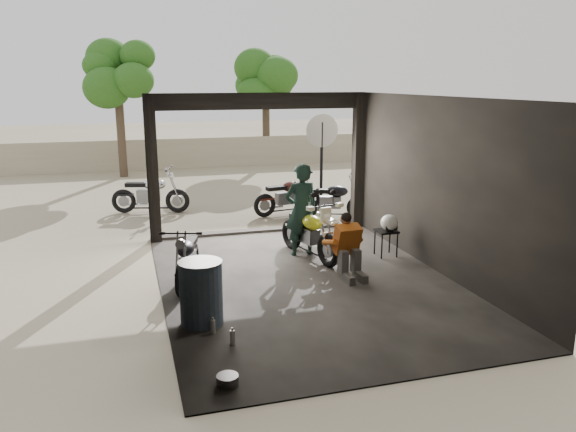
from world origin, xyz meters
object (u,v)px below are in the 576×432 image
left_bike (187,255)px  rider (301,210)px  main_bike (309,229)px  oil_drum (201,294)px  outside_bike_c (332,197)px  outside_bike_a (150,190)px  helmet (389,223)px  outside_bike_b (288,193)px  mechanic (350,248)px  stool (386,234)px  sign_post (322,146)px

left_bike → rider: rider is taller
main_bike → oil_drum: main_bike is taller
outside_bike_c → oil_drum: outside_bike_c is taller
outside_bike_a → helmet: (4.37, -5.32, 0.11)m
outside_bike_a → outside_bike_b: bearing=-94.3°
outside_bike_c → outside_bike_a: bearing=85.7°
left_bike → oil_drum: (0.00, -1.79, -0.05)m
main_bike → outside_bike_c: (1.60, 2.94, -0.03)m
outside_bike_c → main_bike: bearing=171.0°
outside_bike_c → oil_drum: bearing=163.1°
outside_bike_b → helmet: size_ratio=4.74×
outside_bike_b → mechanic: (-0.35, -5.09, -0.01)m
main_bike → mechanic: 1.41m
outside_bike_c → mechanic: 4.51m
outside_bike_b → stool: 4.16m
stool → oil_drum: bearing=-151.0°
mechanic → sign_post: 5.40m
mechanic → helmet: bearing=34.3°
outside_bike_c → rider: 3.24m
helmet → stool: bearing=143.9°
oil_drum → sign_post: 7.61m
mechanic → outside_bike_c: bearing=69.6°
mechanic → main_bike: bearing=98.8°
main_bike → outside_bike_c: 3.34m
stool → oil_drum: size_ratio=0.58×
main_bike → sign_post: bearing=52.9°
outside_bike_c → left_bike: bearing=152.0°
rider → oil_drum: (-2.39, -2.79, -0.46)m
helmet → left_bike: bearing=-150.0°
helmet → outside_bike_b: bearing=126.9°
outside_bike_a → oil_drum: size_ratio=1.88×
left_bike → helmet: left_bike is taller
helmet → oil_drum: size_ratio=0.38×
rider → mechanic: bearing=100.6°
main_bike → helmet: (1.54, -0.41, 0.12)m
oil_drum → main_bike: bearing=46.0°
rider → sign_post: size_ratio=0.72×
left_bike → stool: bearing=22.8°
left_bike → outside_bike_a: outside_bike_a is taller
helmet → sign_post: sign_post is taller
mechanic → stool: 1.58m
stool → helmet: 0.25m
left_bike → stool: size_ratio=2.82×
helmet → oil_drum: 4.58m
left_bike → outside_bike_c: size_ratio=0.93×
outside_bike_c → mechanic: mechanic is taller
left_bike → outside_bike_b: size_ratio=0.91×
outside_bike_c → stool: bearing=-161.9°
rider → helmet: size_ratio=5.17×
main_bike → mechanic: (0.30, -1.38, -0.03)m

